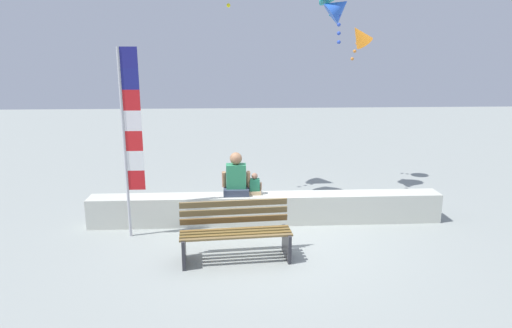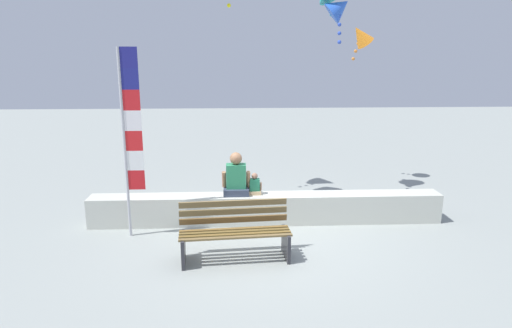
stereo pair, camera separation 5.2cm
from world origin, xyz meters
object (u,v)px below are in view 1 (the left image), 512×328
(person_child, at_px, (255,186))
(kite_blue, at_px, (339,8))
(person_adult, at_px, (236,178))
(flag_banner, at_px, (129,132))
(park_bench, at_px, (235,233))
(kite_orange, at_px, (360,36))

(person_child, relative_size, kite_blue, 0.38)
(person_adult, xyz_separation_m, flag_banner, (-1.79, -0.58, 1.00))
(person_child, bearing_deg, person_adult, -179.92)
(park_bench, height_order, kite_orange, kite_orange)
(person_adult, bearing_deg, park_bench, -91.18)
(person_adult, xyz_separation_m, kite_orange, (2.96, 2.64, 2.70))
(person_adult, distance_m, flag_banner, 2.13)
(person_adult, relative_size, kite_blue, 0.74)
(person_child, bearing_deg, park_bench, -103.72)
(flag_banner, height_order, kite_blue, kite_blue)
(park_bench, relative_size, kite_blue, 1.61)
(person_child, relative_size, flag_banner, 0.13)
(person_adult, height_order, flag_banner, flag_banner)
(park_bench, bearing_deg, kite_blue, 55.74)
(park_bench, bearing_deg, person_child, 76.28)
(park_bench, height_order, person_adult, person_adult)
(kite_orange, bearing_deg, flag_banner, -145.89)
(person_adult, distance_m, kite_blue, 4.31)
(person_adult, distance_m, kite_orange, 4.80)
(park_bench, height_order, kite_blue, kite_blue)
(person_child, height_order, kite_orange, kite_orange)
(kite_orange, bearing_deg, kite_blue, -129.71)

